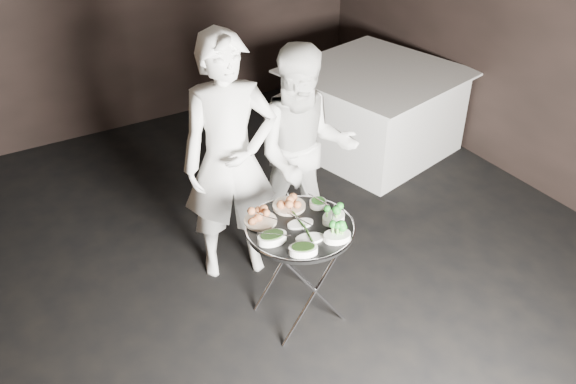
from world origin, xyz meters
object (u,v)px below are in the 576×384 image
serving_tray (300,228)px  waiter_right (304,153)px  waiter_left (230,161)px  tray_stand (299,268)px  dining_table (374,111)px

serving_tray → waiter_right: waiter_right is taller
serving_tray → waiter_left: 0.76m
waiter_left → waiter_right: waiter_left is taller
tray_stand → dining_table: bearing=41.0°
waiter_right → dining_table: bearing=57.1°
waiter_left → dining_table: 2.34m
waiter_left → waiter_right: (0.61, -0.02, -0.10)m
dining_table → serving_tray: bearing=-139.0°
waiter_left → dining_table: size_ratio=1.26×
serving_tray → dining_table: dining_table is taller
waiter_left → dining_table: (2.07, 0.96, -0.51)m
tray_stand → waiter_left: size_ratio=0.40×
tray_stand → serving_tray: serving_tray is taller
serving_tray → waiter_right: bearing=55.9°
serving_tray → waiter_right: 0.85m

